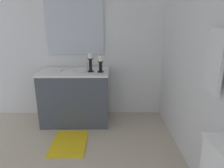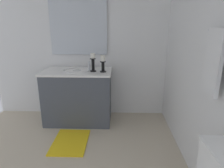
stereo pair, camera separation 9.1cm
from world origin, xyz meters
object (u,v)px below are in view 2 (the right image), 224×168
Objects in this scene: candle_holder_tall at (103,63)px; vanity_cabinet at (78,96)px; sink_basin at (77,73)px; mirror at (78,27)px; candle_holder_short at (93,62)px; towel_near_vanity at (213,62)px; bath_mat at (70,142)px.

vanity_cabinet is at bearing -100.37° from candle_holder_tall.
mirror reaches higher than sink_basin.
candle_holder_tall is 0.15m from candle_holder_short.
bath_mat is at bearing -119.59° from towel_near_vanity.
mirror is 0.72m from candle_holder_tall.
sink_basin is 1.66× the size of candle_holder_tall.
vanity_cabinet is 1.73× the size of bath_mat.
mirror is 2.14m from towel_near_vanity.
vanity_cabinet is at bearing -100.83° from candle_holder_short.
sink_basin is 0.44m from candle_holder_tall.
mirror reaches higher than bath_mat.
vanity_cabinet is 2.08× the size of towel_near_vanity.
mirror is 1.46× the size of bath_mat.
candle_holder_tall is 1.16m from bath_mat.
mirror is 0.63m from candle_holder_short.
candle_holder_tall is at bearing 144.21° from bath_mat.
candle_holder_tall is (0.07, 0.40, 0.54)m from vanity_cabinet.
candle_holder_tall is at bearing 79.63° from vanity_cabinet.
candle_holder_short reaches higher than candle_holder_tall.
mirror is 3.62× the size of candle_holder_tall.
sink_basin is 0.71m from mirror.
mirror is at bearing -131.55° from candle_holder_tall.
mirror reaches higher than candle_holder_tall.
candle_holder_tall is at bearing 80.43° from candle_holder_short.
vanity_cabinet is 0.37m from sink_basin.
candle_holder_short is at bearing 156.36° from bath_mat.
vanity_cabinet is 0.61m from candle_holder_short.
mirror is at bearing 180.00° from bath_mat.
towel_near_vanity is at bearing 38.70° from mirror.
mirror is 1.76× the size of towel_near_vanity.
towel_near_vanity reaches higher than vanity_cabinet.
bath_mat is at bearing 0.00° from mirror.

